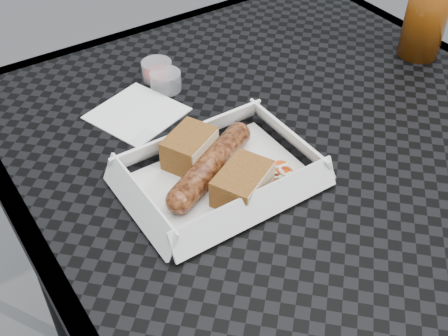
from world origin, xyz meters
name	(u,v)px	position (x,y,z in m)	size (l,w,h in m)	color
patio_table	(281,164)	(0.00, 0.00, 0.67)	(0.80, 0.80, 0.74)	black
food_tray	(220,180)	(-0.15, -0.05, 0.75)	(0.22, 0.15, 0.00)	white
bratwurst	(211,165)	(-0.15, -0.03, 0.77)	(0.17, 0.10, 0.03)	brown
bread_near	(189,148)	(-0.16, 0.01, 0.77)	(0.07, 0.05, 0.04)	brown
bread_far	(242,183)	(-0.14, -0.09, 0.77)	(0.08, 0.05, 0.04)	brown
veg_garnish	(281,177)	(-0.08, -0.09, 0.75)	(0.03, 0.03, 0.00)	#D93C09
napkin	(137,113)	(-0.17, 0.15, 0.75)	(0.12, 0.12, 0.00)	white
condiment_cup_sauce	(157,70)	(-0.09, 0.22, 0.76)	(0.05, 0.05, 0.03)	maroon
condiment_cup_empty	(166,81)	(-0.10, 0.18, 0.76)	(0.05, 0.05, 0.03)	silver
drink_glass	(427,13)	(0.32, 0.04, 0.82)	(0.07, 0.07, 0.16)	#612C08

